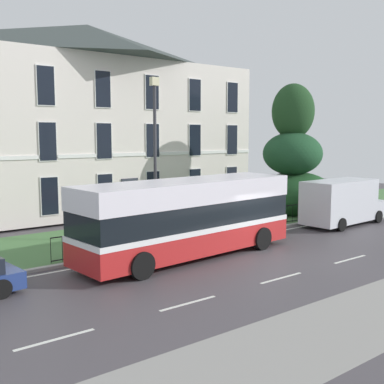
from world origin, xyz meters
TOP-DOWN VIEW (x-y plane):
  - ground_plane at (0.00, 1.18)m, footprint 60.00×56.00m
  - georgian_townhouse at (0.03, 16.60)m, footprint 19.66×10.09m
  - iron_verge_railing at (0.03, 4.40)m, footprint 15.35×0.04m
  - evergreen_tree at (8.49, 6.55)m, footprint 4.75×4.75m
  - single_decker_bus at (-2.77, 2.42)m, footprint 9.72×3.18m
  - white_panel_van at (7.90, 2.69)m, footprint 5.77×2.28m
  - street_lamp_post at (-2.43, 5.24)m, footprint 0.36×0.24m
  - litter_bin at (0.88, 4.74)m, footprint 0.54×0.54m

SIDE VIEW (x-z plane):
  - ground_plane at x=0.00m, z-range -0.10..0.08m
  - iron_verge_railing at x=0.03m, z-range 0.14..1.11m
  - litter_bin at x=0.88m, z-range 0.12..1.31m
  - white_panel_van at x=7.90m, z-range 0.03..2.47m
  - single_decker_bus at x=-2.77m, z-range 0.08..3.16m
  - evergreen_tree at x=8.49m, z-range -1.23..6.83m
  - street_lamp_post at x=-2.43m, z-range 0.62..7.82m
  - georgian_townhouse at x=0.03m, z-range 0.16..11.86m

